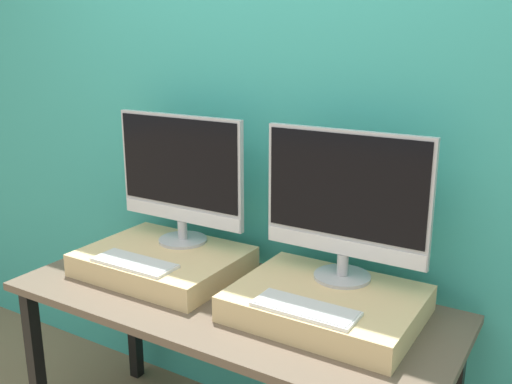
# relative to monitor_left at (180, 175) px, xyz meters

# --- Properties ---
(wall_back) EXTENTS (8.00, 0.04, 2.60)m
(wall_back) POSITION_rel_monitor_left_xyz_m (0.36, 0.22, 0.19)
(wall_back) COLOR teal
(wall_back) RESTS_ON ground_plane
(workbench) EXTENTS (1.64, 0.69, 0.73)m
(workbench) POSITION_rel_monitor_left_xyz_m (0.36, -0.19, -0.46)
(workbench) COLOR brown
(workbench) RESTS_ON ground_plane
(wooden_riser_left) EXTENTS (0.61, 0.48, 0.09)m
(wooden_riser_left) POSITION_rel_monitor_left_xyz_m (0.00, -0.13, -0.33)
(wooden_riser_left) COLOR #D6B77F
(wooden_riser_left) RESTS_ON workbench
(monitor_left) EXTENTS (0.59, 0.20, 0.53)m
(monitor_left) POSITION_rel_monitor_left_xyz_m (0.00, 0.00, 0.00)
(monitor_left) COLOR #B2B2B7
(monitor_left) RESTS_ON wooden_riser_left
(keyboard_left) EXTENTS (0.34, 0.13, 0.01)m
(keyboard_left) POSITION_rel_monitor_left_xyz_m (0.00, -0.29, -0.28)
(keyboard_left) COLOR silver
(keyboard_left) RESTS_ON wooden_riser_left
(wooden_riser_right) EXTENTS (0.61, 0.48, 0.09)m
(wooden_riser_right) POSITION_rel_monitor_left_xyz_m (0.72, -0.13, -0.33)
(wooden_riser_right) COLOR #D6B77F
(wooden_riser_right) RESTS_ON workbench
(monitor_right) EXTENTS (0.59, 0.20, 0.53)m
(monitor_right) POSITION_rel_monitor_left_xyz_m (0.72, 0.00, 0.00)
(monitor_right) COLOR #B2B2B7
(monitor_right) RESTS_ON wooden_riser_right
(keyboard_right) EXTENTS (0.34, 0.13, 0.01)m
(keyboard_right) POSITION_rel_monitor_left_xyz_m (0.72, -0.29, -0.28)
(keyboard_right) COLOR silver
(keyboard_right) RESTS_ON wooden_riser_right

